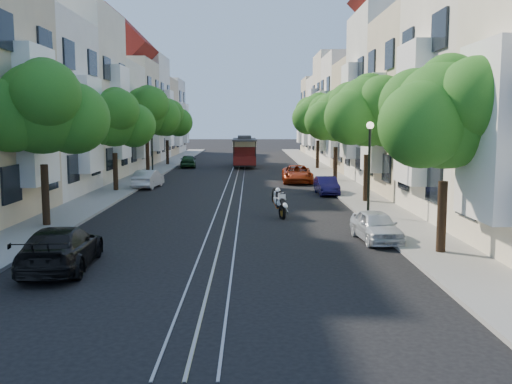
{
  "coord_description": "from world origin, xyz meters",
  "views": [
    {
      "loc": [
        1.09,
        -20.89,
        4.23
      ],
      "look_at": [
        1.33,
        3.99,
        1.2
      ],
      "focal_mm": 40.0,
      "sensor_mm": 36.0,
      "label": 1
    }
  ],
  "objects_px": {
    "parked_car_w_far": "(188,161)",
    "sportbike_rider": "(279,201)",
    "parked_car_e_near": "(376,226)",
    "parked_car_e_far": "(297,174)",
    "tree_e_c": "(337,118)",
    "tree_w_a": "(43,110)",
    "lamp_east": "(369,155)",
    "lamp_west": "(152,141)",
    "cable_car": "(244,150)",
    "tree_w_d": "(167,119)",
    "tree_w_c": "(147,112)",
    "tree_e_a": "(448,117)",
    "tree_e_b": "(369,113)",
    "parked_car_w_near": "(61,248)",
    "parked_car_w_mid": "(148,179)",
    "tree_w_b": "(115,120)",
    "parked_car_e_mid": "(327,186)",
    "tree_e_d": "(319,116)"
  },
  "relations": [
    {
      "from": "tree_w_a",
      "to": "tree_w_b",
      "type": "xyz_separation_m",
      "value": [
        -0.0,
        12.0,
        -0.34
      ]
    },
    {
      "from": "tree_e_b",
      "to": "parked_car_e_mid",
      "type": "xyz_separation_m",
      "value": [
        -1.66,
        3.6,
        -4.2
      ]
    },
    {
      "from": "parked_car_w_mid",
      "to": "tree_w_b",
      "type": "bearing_deg",
      "value": 61.09
    },
    {
      "from": "lamp_west",
      "to": "parked_car_e_near",
      "type": "xyz_separation_m",
      "value": [
        11.9,
        -22.77,
        -2.29
      ]
    },
    {
      "from": "tree_w_c",
      "to": "sportbike_rider",
      "type": "distance_m",
      "value": 23.03
    },
    {
      "from": "parked_car_w_mid",
      "to": "lamp_east",
      "type": "bearing_deg",
      "value": 140.12
    },
    {
      "from": "cable_car",
      "to": "parked_car_w_near",
      "type": "distance_m",
      "value": 39.02
    },
    {
      "from": "parked_car_e_near",
      "to": "parked_car_w_far",
      "type": "xyz_separation_m",
      "value": [
        -10.44,
        34.0,
        0.07
      ]
    },
    {
      "from": "parked_car_e_mid",
      "to": "sportbike_rider",
      "type": "bearing_deg",
      "value": -113.19
    },
    {
      "from": "cable_car",
      "to": "parked_car_w_far",
      "type": "relative_size",
      "value": 1.98
    },
    {
      "from": "tree_e_c",
      "to": "parked_car_w_mid",
      "type": "bearing_deg",
      "value": -163.62
    },
    {
      "from": "lamp_west",
      "to": "sportbike_rider",
      "type": "bearing_deg",
      "value": -63.73
    },
    {
      "from": "tree_w_d",
      "to": "lamp_east",
      "type": "xyz_separation_m",
      "value": [
        13.44,
        -31.98,
        -1.75
      ]
    },
    {
      "from": "tree_w_c",
      "to": "sportbike_rider",
      "type": "relative_size",
      "value": 3.87
    },
    {
      "from": "sportbike_rider",
      "to": "parked_car_e_far",
      "type": "relative_size",
      "value": 0.41
    },
    {
      "from": "parked_car_w_far",
      "to": "tree_w_c",
      "type": "bearing_deg",
      "value": 69.31
    },
    {
      "from": "lamp_east",
      "to": "lamp_west",
      "type": "height_order",
      "value": "same"
    },
    {
      "from": "tree_e_c",
      "to": "tree_w_d",
      "type": "relative_size",
      "value": 1.0
    },
    {
      "from": "lamp_east",
      "to": "parked_car_w_far",
      "type": "bearing_deg",
      "value": 110.87
    },
    {
      "from": "tree_e_b",
      "to": "lamp_west",
      "type": "bearing_deg",
      "value": 136.15
    },
    {
      "from": "tree_e_d",
      "to": "cable_car",
      "type": "xyz_separation_m",
      "value": [
        -6.76,
        3.06,
        -3.24
      ]
    },
    {
      "from": "tree_w_a",
      "to": "sportbike_rider",
      "type": "bearing_deg",
      "value": 14.6
    },
    {
      "from": "tree_e_c",
      "to": "lamp_east",
      "type": "distance_m",
      "value": 16.1
    },
    {
      "from": "parked_car_e_near",
      "to": "parked_car_w_near",
      "type": "bearing_deg",
      "value": -163.45
    },
    {
      "from": "tree_e_a",
      "to": "tree_e_b",
      "type": "distance_m",
      "value": 12.0
    },
    {
      "from": "tree_e_c",
      "to": "parked_car_e_near",
      "type": "relative_size",
      "value": 2.02
    },
    {
      "from": "parked_car_w_near",
      "to": "lamp_west",
      "type": "bearing_deg",
      "value": -89.74
    },
    {
      "from": "tree_e_a",
      "to": "cable_car",
      "type": "height_order",
      "value": "tree_e_a"
    },
    {
      "from": "tree_e_d",
      "to": "tree_w_c",
      "type": "bearing_deg",
      "value": -157.38
    },
    {
      "from": "tree_e_c",
      "to": "lamp_west",
      "type": "bearing_deg",
      "value": 171.51
    },
    {
      "from": "sportbike_rider",
      "to": "parked_car_e_mid",
      "type": "xyz_separation_m",
      "value": [
        3.24,
        8.13,
        -0.22
      ]
    },
    {
      "from": "tree_w_c",
      "to": "parked_car_w_mid",
      "type": "distance_m",
      "value": 9.98
    },
    {
      "from": "tree_w_c",
      "to": "lamp_east",
      "type": "distance_m",
      "value": 25.01
    },
    {
      "from": "tree_w_b",
      "to": "parked_car_e_mid",
      "type": "relative_size",
      "value": 1.94
    },
    {
      "from": "tree_w_b",
      "to": "lamp_west",
      "type": "relative_size",
      "value": 1.51
    },
    {
      "from": "cable_car",
      "to": "parked_car_w_far",
      "type": "xyz_separation_m",
      "value": [
        -5.34,
        -0.81,
        -1.0
      ]
    },
    {
      "from": "tree_e_c",
      "to": "parked_car_w_near",
      "type": "distance_m",
      "value": 27.55
    },
    {
      "from": "tree_e_b",
      "to": "parked_car_w_near",
      "type": "relative_size",
      "value": 1.53
    },
    {
      "from": "lamp_west",
      "to": "lamp_east",
      "type": "bearing_deg",
      "value": -55.01
    },
    {
      "from": "parked_car_w_far",
      "to": "sportbike_rider",
      "type": "bearing_deg",
      "value": 98.91
    },
    {
      "from": "lamp_west",
      "to": "parked_car_w_mid",
      "type": "relative_size",
      "value": 1.16
    },
    {
      "from": "parked_car_e_near",
      "to": "parked_car_e_far",
      "type": "height_order",
      "value": "parked_car_e_far"
    },
    {
      "from": "lamp_west",
      "to": "cable_car",
      "type": "distance_m",
      "value": 13.88
    },
    {
      "from": "tree_e_a",
      "to": "parked_car_e_far",
      "type": "distance_m",
      "value": 22.8
    },
    {
      "from": "tree_w_c",
      "to": "parked_car_e_mid",
      "type": "bearing_deg",
      "value": -44.22
    },
    {
      "from": "tree_e_d",
      "to": "lamp_west",
      "type": "xyz_separation_m",
      "value": [
        -13.56,
        -8.98,
        -2.02
      ]
    },
    {
      "from": "lamp_east",
      "to": "parked_car_e_mid",
      "type": "distance_m",
      "value": 8.91
    },
    {
      "from": "parked_car_w_far",
      "to": "tree_w_d",
      "type": "bearing_deg",
      "value": -55.29
    },
    {
      "from": "cable_car",
      "to": "parked_car_e_near",
      "type": "relative_size",
      "value": 2.22
    },
    {
      "from": "tree_w_d",
      "to": "parked_car_e_mid",
      "type": "distance_m",
      "value": 26.95
    }
  ]
}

